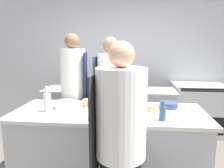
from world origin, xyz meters
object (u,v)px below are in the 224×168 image
object	(u,v)px
chef_at_pass_far	(111,99)
bowl_ceramic_blue	(150,107)
chef_at_prep_near	(120,149)
chef_at_stove	(74,96)
cup	(95,115)
bottle_vinegar	(134,100)
bottle_wine	(47,102)
oven_range	(198,109)
bowl_mixing_large	(65,104)
bottle_olive_oil	(163,113)
bowl_prep_small	(169,105)
stockpot	(112,83)
bowl_wooden_salad	(91,103)

from	to	relation	value
chef_at_pass_far	bowl_ceramic_blue	distance (m)	0.81
chef_at_prep_near	chef_at_stove	world-z (taller)	chef_at_stove
chef_at_stove	cup	distance (m)	1.10
bottle_vinegar	bottle_wine	xyz separation A→B (m)	(-0.97, -0.23, 0.01)
oven_range	bowl_ceramic_blue	world-z (taller)	bowl_ceramic_blue
chef_at_prep_near	bowl_ceramic_blue	bearing A→B (deg)	-14.24
bottle_vinegar	chef_at_prep_near	bearing A→B (deg)	-96.63
bowl_mixing_large	cup	size ratio (longest dim) A/B	2.64
bottle_olive_oil	cup	xyz separation A→B (m)	(-0.67, -0.05, -0.03)
bowl_mixing_large	bowl_ceramic_blue	bearing A→B (deg)	-0.02
chef_at_stove	bowl_prep_small	world-z (taller)	chef_at_stove
oven_range	stockpot	world-z (taller)	stockpot
chef_at_stove	bowl_wooden_salad	bearing A→B (deg)	30.27
bottle_wine	bowl_mixing_large	distance (m)	0.24
bowl_mixing_large	bowl_prep_small	xyz separation A→B (m)	(1.23, 0.13, -0.01)
bowl_ceramic_blue	bowl_wooden_salad	distance (m)	0.72
bowl_prep_small	bowl_ceramic_blue	xyz separation A→B (m)	(-0.23, -0.13, 0.00)
bottle_vinegar	cup	size ratio (longest dim) A/B	2.63
bottle_vinegar	bowl_prep_small	size ratio (longest dim) A/B	1.18
chef_at_pass_far	cup	xyz separation A→B (m)	(-0.05, -1.01, 0.08)
bowl_ceramic_blue	bowl_wooden_salad	bearing A→B (deg)	169.66
oven_range	stockpot	distance (m)	1.76
bottle_olive_oil	bowl_ceramic_blue	bearing A→B (deg)	106.44
bottle_wine	bowl_ceramic_blue	world-z (taller)	bottle_wine
bottle_olive_oil	cup	size ratio (longest dim) A/B	2.06
bowl_mixing_large	chef_at_prep_near	bearing A→B (deg)	-49.17
chef_at_pass_far	bottle_olive_oil	world-z (taller)	chef_at_pass_far
bottle_olive_oil	bottle_vinegar	xyz separation A→B (m)	(-0.28, 0.41, 0.02)
chef_at_prep_near	stockpot	size ratio (longest dim) A/B	6.18
bowl_prep_small	cup	bearing A→B (deg)	-146.79
bottle_wine	stockpot	xyz separation A→B (m)	(0.60, 1.26, -0.00)
chef_at_pass_far	cup	size ratio (longest dim) A/B	18.13
oven_range	bottle_vinegar	distance (m)	2.07
bowl_prep_small	bowl_wooden_salad	distance (m)	0.94
bottle_vinegar	bowl_prep_small	world-z (taller)	bottle_vinegar
chef_at_stove	bowl_mixing_large	xyz separation A→B (m)	(0.06, -0.59, 0.04)
bottle_wine	bowl_ceramic_blue	size ratio (longest dim) A/B	1.41
chef_at_pass_far	bottle_wine	xyz separation A→B (m)	(-0.63, -0.79, 0.15)
bottle_olive_oil	bottle_vinegar	bearing A→B (deg)	124.60
chef_at_pass_far	bottle_olive_oil	bearing A→B (deg)	-132.79
bottle_vinegar	oven_range	bearing A→B (deg)	53.02
chef_at_prep_near	chef_at_stove	bearing A→B (deg)	33.26
bottle_olive_oil	stockpot	size ratio (longest dim) A/B	0.74
bowl_prep_small	bowl_ceramic_blue	distance (m)	0.27
chef_at_pass_far	bottle_olive_oil	xyz separation A→B (m)	(0.62, -0.96, 0.11)
bowl_prep_small	bowl_mixing_large	bearing A→B (deg)	-174.11
chef_at_stove	bottle_vinegar	xyz separation A→B (m)	(0.87, -0.53, 0.10)
chef_at_pass_far	bottle_olive_oil	size ratio (longest dim) A/B	8.82
chef_at_prep_near	chef_at_stove	distance (m)	1.61
chef_at_pass_far	stockpot	xyz separation A→B (m)	(-0.03, 0.47, 0.15)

